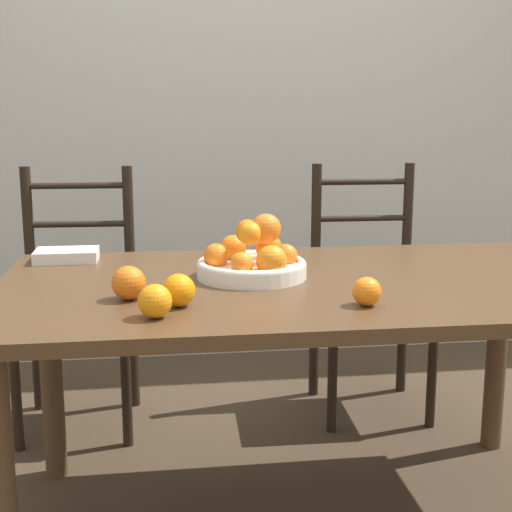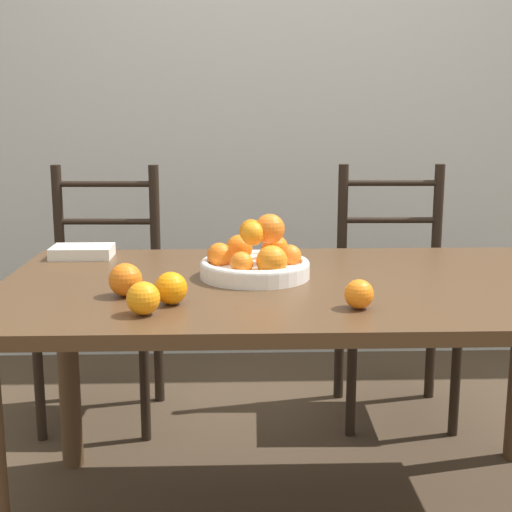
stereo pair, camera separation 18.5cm
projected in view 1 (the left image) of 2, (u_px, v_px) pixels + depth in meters
wall_back at (242, 84)px, 3.31m from camera, size 8.00×0.06×2.60m
dining_table at (308, 312)px, 1.95m from camera, size 1.67×0.92×0.72m
fruit_bowl at (253, 260)px, 1.95m from camera, size 0.30×0.30×0.18m
orange_loose_0 at (367, 291)px, 1.67m from camera, size 0.07×0.07×0.07m
orange_loose_1 at (155, 301)px, 1.57m from camera, size 0.08×0.08×0.08m
orange_loose_2 at (129, 283)px, 1.72m from camera, size 0.08×0.08×0.08m
orange_loose_3 at (179, 290)px, 1.66m from camera, size 0.08×0.08×0.08m
chair_left at (77, 306)px, 2.66m from camera, size 0.43×0.42×0.97m
chair_right at (369, 296)px, 2.81m from camera, size 0.43×0.41×0.97m
book_stack at (67, 255)px, 2.17m from camera, size 0.19×0.13×0.04m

